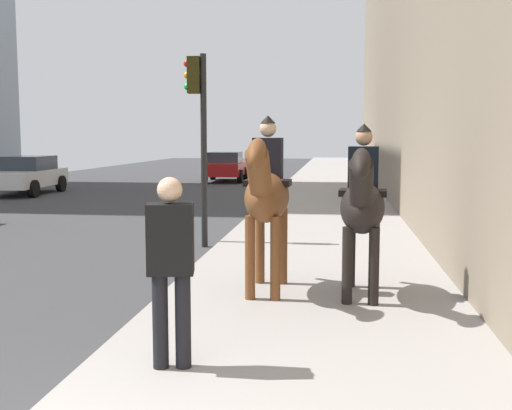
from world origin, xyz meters
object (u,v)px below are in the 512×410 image
car_far_lane (27,175)px  traffic_light_near_curb (199,119)px  mounted_horse_far (362,204)px  car_mid_lane (226,166)px  pedestrian_greeting (171,260)px  mounted_horse_near (267,194)px

car_far_lane → traffic_light_near_curb: 13.86m
mounted_horse_far → car_far_lane: mounted_horse_far is taller
car_mid_lane → traffic_light_near_curb: (-18.11, -2.70, 1.77)m
traffic_light_near_curb → mounted_horse_far: bearing=-143.3°
car_mid_lane → traffic_light_near_curb: bearing=-173.1°
pedestrian_greeting → traffic_light_near_curb: bearing=0.3°
mounted_horse_far → car_mid_lane: mounted_horse_far is taller
mounted_horse_far → car_mid_lane: bearing=-161.8°
car_mid_lane → car_far_lane: bearing=139.2°
mounted_horse_far → traffic_light_near_curb: (4.00, 2.98, 1.19)m
car_mid_lane → car_far_lane: 9.92m
mounted_horse_near → car_mid_lane: (22.03, 4.46, -0.68)m
car_mid_lane → car_far_lane: (-7.69, 6.26, 0.00)m
car_far_lane → traffic_light_near_curb: (-10.42, -8.97, 1.77)m
pedestrian_greeting → traffic_light_near_curb: size_ratio=0.45×
traffic_light_near_curb → mounted_horse_near: bearing=-155.9°
mounted_horse_near → mounted_horse_far: bearing=87.5°
car_far_lane → traffic_light_near_curb: bearing=38.0°
car_far_lane → car_mid_lane: bearing=138.1°
mounted_horse_far → car_mid_lane: size_ratio=0.57×
mounted_horse_near → mounted_horse_far: 1.24m
mounted_horse_far → pedestrian_greeting: (-2.73, 1.76, -0.23)m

